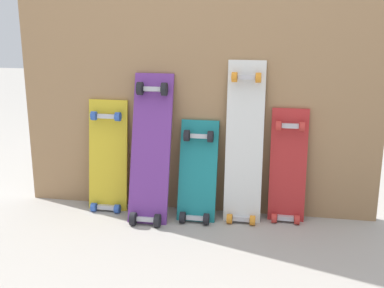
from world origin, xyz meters
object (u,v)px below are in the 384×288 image
Objects in this scene: skateboard_yellow at (108,162)px; skateboard_teal at (197,177)px; skateboard_purple at (150,154)px; skateboard_white at (244,149)px; skateboard_red at (288,172)px.

skateboard_teal is at bearing -4.67° from skateboard_yellow.
skateboard_white is (0.50, 0.07, 0.04)m from skateboard_purple.
skateboard_white is at bearing -173.76° from skateboard_red.
skateboard_white reaches higher than skateboard_red.
skateboard_purple reaches higher than skateboard_red.
skateboard_purple is 1.24× the size of skateboard_red.
skateboard_yellow is 1.02× the size of skateboard_red.
skateboard_teal is (0.25, 0.04, -0.13)m from skateboard_purple.
skateboard_yellow is 0.53m from skateboard_teal.
skateboard_red is (1.01, 0.01, -0.01)m from skateboard_yellow.
skateboard_teal is 0.64× the size of skateboard_white.
skateboard_yellow is at bearing 175.33° from skateboard_teal.
skateboard_yellow is at bearing -179.23° from skateboard_red.
skateboard_yellow is 0.78m from skateboard_white.
skateboard_white is (0.77, -0.01, 0.12)m from skateboard_yellow.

